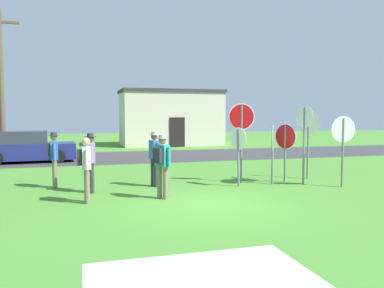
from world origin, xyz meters
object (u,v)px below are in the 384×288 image
(parked_car_on_street, at_px, (27,148))
(stop_sign_far_back, at_px, (241,128))
(stop_sign_center_cluster, at_px, (343,138))
(person_in_teal, at_px, (91,159))
(stop_sign_rear_right, at_px, (308,133))
(stop_sign_nearest, at_px, (273,144))
(person_near_signs, at_px, (86,165))
(stop_sign_leaning_left, at_px, (304,131))
(person_in_blue, at_px, (54,156))
(person_holding_notes, at_px, (162,162))
(person_on_left, at_px, (154,156))
(stop_sign_rear_left, at_px, (285,142))
(utility_pole, at_px, (1,83))
(stop_sign_leaning_right, at_px, (238,147))

(parked_car_on_street, height_order, stop_sign_far_back, stop_sign_far_back)
(stop_sign_center_cluster, height_order, person_in_teal, stop_sign_center_cluster)
(stop_sign_rear_right, bearing_deg, stop_sign_nearest, -158.84)
(stop_sign_rear_right, relative_size, person_near_signs, 1.41)
(stop_sign_leaning_left, relative_size, person_in_blue, 1.47)
(stop_sign_nearest, relative_size, person_near_signs, 1.15)
(person_holding_notes, distance_m, person_near_signs, 1.98)
(person_on_left, bearing_deg, person_in_teal, -166.69)
(person_in_teal, bearing_deg, stop_sign_far_back, 4.59)
(stop_sign_rear_left, xyz_separation_m, person_in_blue, (-7.47, 0.96, -0.33))
(utility_pole, xyz_separation_m, stop_sign_far_back, (8.81, -8.82, -1.99))
(stop_sign_center_cluster, height_order, person_holding_notes, stop_sign_center_cluster)
(stop_sign_rear_right, distance_m, person_on_left, 5.56)
(utility_pole, distance_m, person_on_left, 10.92)
(person_in_teal, bearing_deg, person_in_blue, 135.73)
(parked_car_on_street, bearing_deg, utility_pole, 147.52)
(stop_sign_leaning_right, bearing_deg, stop_sign_rear_right, 13.95)
(person_in_blue, bearing_deg, stop_sign_rear_left, -7.33)
(stop_sign_rear_left, height_order, stop_sign_leaning_right, stop_sign_rear_left)
(stop_sign_nearest, xyz_separation_m, stop_sign_rear_right, (1.75, 0.68, 0.32))
(stop_sign_far_back, height_order, stop_sign_center_cluster, stop_sign_far_back)
(stop_sign_rear_left, bearing_deg, person_near_signs, -167.38)
(parked_car_on_street, distance_m, stop_sign_far_back, 11.18)
(stop_sign_nearest, height_order, person_on_left, stop_sign_nearest)
(person_holding_notes, relative_size, person_in_blue, 1.00)
(stop_sign_leaning_right, bearing_deg, person_in_blue, 166.53)
(stop_sign_rear_left, height_order, person_on_left, stop_sign_rear_left)
(utility_pole, bearing_deg, stop_sign_far_back, -45.01)
(stop_sign_center_cluster, xyz_separation_m, person_near_signs, (-7.77, -0.08, -0.55))
(stop_sign_leaning_left, bearing_deg, person_near_signs, -173.05)
(stop_sign_leaning_left, relative_size, person_on_left, 1.47)
(stop_sign_rear_right, bearing_deg, person_in_teal, -176.47)
(person_in_blue, height_order, person_near_signs, person_in_blue)
(stop_sign_center_cluster, bearing_deg, stop_sign_rear_right, 94.05)
(utility_pole, relative_size, stop_sign_rear_right, 3.08)
(parked_car_on_street, relative_size, stop_sign_leaning_right, 2.35)
(stop_sign_rear_left, relative_size, stop_sign_leaning_left, 0.77)
(person_in_teal, relative_size, person_in_blue, 1.00)
(stop_sign_leaning_right, bearing_deg, stop_sign_far_back, 59.76)
(stop_sign_leaning_right, height_order, person_near_signs, stop_sign_leaning_right)
(stop_sign_leaning_left, height_order, stop_sign_rear_right, stop_sign_leaning_left)
(stop_sign_nearest, height_order, person_holding_notes, stop_sign_nearest)
(stop_sign_far_back, bearing_deg, utility_pole, 134.99)
(stop_sign_leaning_right, bearing_deg, stop_sign_rear_left, 11.49)
(parked_car_on_street, relative_size, person_in_teal, 2.54)
(stop_sign_rear_right, bearing_deg, stop_sign_far_back, -178.47)
(stop_sign_leaning_left, distance_m, person_on_left, 4.90)
(stop_sign_leaning_right, xyz_separation_m, person_in_blue, (-5.60, 1.34, -0.26))
(stop_sign_rear_left, bearing_deg, stop_sign_leaning_left, -62.68)
(stop_sign_leaning_right, relative_size, stop_sign_center_cluster, 0.84)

